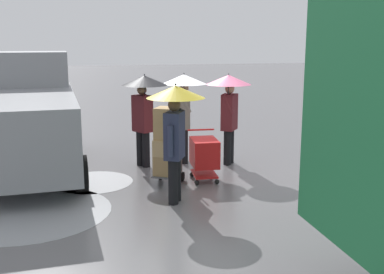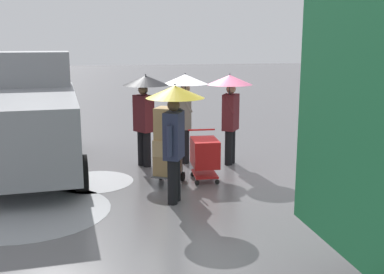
# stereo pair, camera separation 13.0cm
# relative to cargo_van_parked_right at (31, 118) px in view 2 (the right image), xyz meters

# --- Properties ---
(ground_plane) EXTENTS (90.00, 90.00, 0.00)m
(ground_plane) POSITION_rel_cargo_van_parked_right_xyz_m (-3.63, 0.86, -1.18)
(ground_plane) COLOR slate
(slush_patch_under_van) EXTENTS (1.62, 1.62, 0.01)m
(slush_patch_under_van) POSITION_rel_cargo_van_parked_right_xyz_m (-1.30, 1.26, -1.18)
(slush_patch_under_van) COLOR #ADAFB5
(slush_patch_under_van) RESTS_ON ground
(slush_patch_mid_street) EXTENTS (2.79, 2.79, 0.01)m
(slush_patch_mid_street) POSITION_rel_cargo_van_parked_right_xyz_m (-0.16, 2.77, -1.18)
(slush_patch_mid_street) COLOR #999BA0
(slush_patch_mid_street) RESTS_ON ground
(cargo_van_parked_right) EXTENTS (2.37, 5.42, 2.60)m
(cargo_van_parked_right) POSITION_rel_cargo_van_parked_right_xyz_m (0.00, 0.00, 0.00)
(cargo_van_parked_right) COLOR gray
(cargo_van_parked_right) RESTS_ON ground
(shopping_cart_vendor) EXTENTS (0.61, 0.86, 1.02)m
(shopping_cart_vendor) POSITION_rel_cargo_van_parked_right_xyz_m (-3.57, 1.67, -0.61)
(shopping_cart_vendor) COLOR red
(shopping_cart_vendor) RESTS_ON ground
(hand_dolly_boxes) EXTENTS (0.78, 0.86, 1.58)m
(hand_dolly_boxes) POSITION_rel_cargo_van_parked_right_xyz_m (-2.76, 1.78, -0.34)
(hand_dolly_boxes) COLOR #515156
(hand_dolly_boxes) RESTS_ON ground
(pedestrian_pink_side) EXTENTS (1.04, 1.04, 2.15)m
(pedestrian_pink_side) POSITION_rel_cargo_van_parked_right_xyz_m (-4.46, 0.56, 0.41)
(pedestrian_pink_side) COLOR black
(pedestrian_pink_side) RESTS_ON ground
(pedestrian_black_side) EXTENTS (1.04, 1.04, 2.15)m
(pedestrian_black_side) POSITION_rel_cargo_van_parked_right_xyz_m (-3.48, 0.16, 0.39)
(pedestrian_black_side) COLOR black
(pedestrian_black_side) RESTS_ON ground
(pedestrian_white_side) EXTENTS (1.04, 1.04, 2.15)m
(pedestrian_white_side) POSITION_rel_cargo_van_parked_right_xyz_m (-2.72, 2.81, 0.41)
(pedestrian_white_side) COLOR black
(pedestrian_white_side) RESTS_ON ground
(pedestrian_far_side) EXTENTS (1.04, 1.04, 2.15)m
(pedestrian_far_side) POSITION_rel_cargo_van_parked_right_xyz_m (-2.52, 0.28, 0.41)
(pedestrian_far_side) COLOR black
(pedestrian_far_side) RESTS_ON ground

